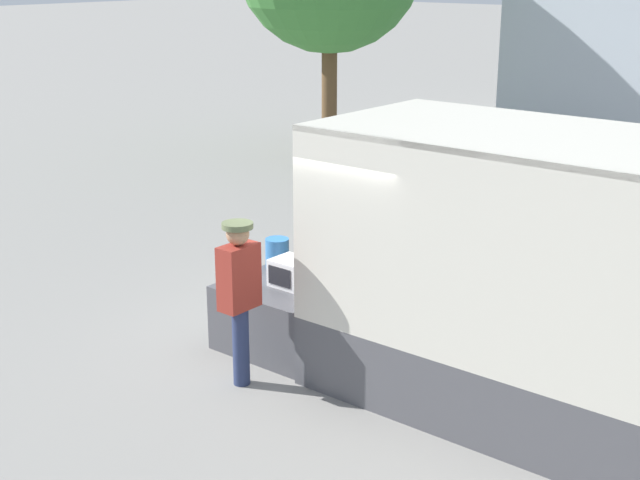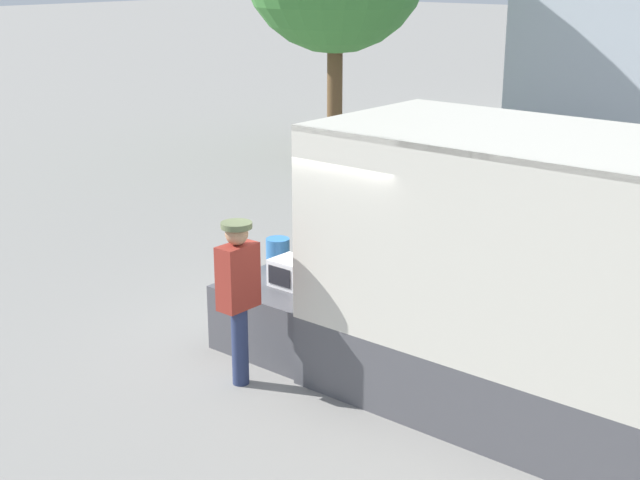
% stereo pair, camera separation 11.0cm
% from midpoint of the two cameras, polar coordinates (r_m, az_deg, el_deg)
% --- Properties ---
extents(ground_plane, '(160.00, 160.00, 0.00)m').
position_cam_midpoint_polar(ground_plane, '(10.54, 2.66, -7.06)').
color(ground_plane, gray).
extents(tailgate_deck, '(1.39, 2.12, 0.78)m').
position_cam_midpoint_polar(tailgate_deck, '(10.79, -0.25, -4.21)').
color(tailgate_deck, '#4C4C51').
rests_on(tailgate_deck, ground).
extents(microwave, '(0.51, 0.41, 0.32)m').
position_cam_midpoint_polar(microwave, '(10.25, -1.35, -2.13)').
color(microwave, white).
rests_on(microwave, tailgate_deck).
extents(portable_generator, '(0.75, 0.50, 0.58)m').
position_cam_midpoint_polar(portable_generator, '(10.91, 1.86, -0.58)').
color(portable_generator, black).
rests_on(portable_generator, tailgate_deck).
extents(orange_bucket, '(0.29, 0.29, 0.37)m').
position_cam_midpoint_polar(orange_bucket, '(10.89, -2.42, -0.83)').
color(orange_bucket, '#3370B2').
rests_on(orange_bucket, tailgate_deck).
extents(worker_person, '(0.33, 0.44, 1.81)m').
position_cam_midpoint_polar(worker_person, '(9.35, -4.92, -2.92)').
color(worker_person, navy).
rests_on(worker_person, ground).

